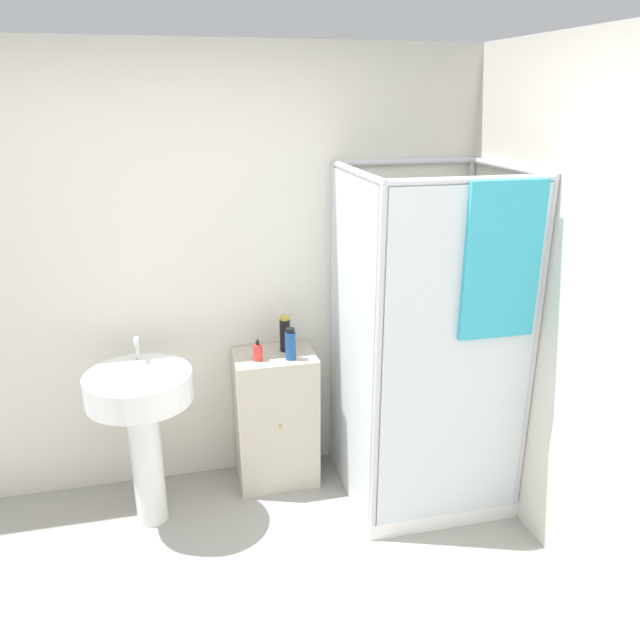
{
  "coord_description": "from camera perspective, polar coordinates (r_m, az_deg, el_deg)",
  "views": [
    {
      "loc": [
        -0.09,
        -1.77,
        2.23
      ],
      "look_at": [
        0.61,
        1.15,
        1.14
      ],
      "focal_mm": 35.0,
      "sensor_mm": 36.0,
      "label": 1
    }
  ],
  "objects": [
    {
      "name": "wall_back",
      "position": [
        3.6,
        -11.64,
        3.75
      ],
      "size": [
        6.4,
        0.06,
        2.5
      ],
      "primitive_type": "cube",
      "color": "silver",
      "rests_on": "ground_plane"
    },
    {
      "name": "shampoo_bottle_blue",
      "position": [
        3.49,
        -2.73,
        -2.23
      ],
      "size": [
        0.06,
        0.06,
        0.19
      ],
      "color": "#1E4C93",
      "rests_on": "vanity_cabinet"
    },
    {
      "name": "sink",
      "position": [
        3.41,
        -16.01,
        -7.99
      ],
      "size": [
        0.55,
        0.55,
        1.02
      ],
      "color": "white",
      "rests_on": "ground_plane"
    },
    {
      "name": "shower_enclosure",
      "position": [
        3.61,
        9.05,
        -8.37
      ],
      "size": [
        0.87,
        0.9,
        1.89
      ],
      "color": "white",
      "rests_on": "ground_plane"
    },
    {
      "name": "shampoo_bottle_tall_black",
      "position": [
        3.6,
        -3.23,
        -1.27
      ],
      "size": [
        0.06,
        0.06,
        0.21
      ],
      "color": "black",
      "rests_on": "vanity_cabinet"
    },
    {
      "name": "soap_dispenser",
      "position": [
        3.5,
        -5.72,
        -2.93
      ],
      "size": [
        0.05,
        0.06,
        0.13
      ],
      "color": "red",
      "rests_on": "vanity_cabinet"
    },
    {
      "name": "vanity_cabinet",
      "position": [
        3.77,
        -4.07,
        -8.95
      ],
      "size": [
        0.47,
        0.36,
        0.82
      ],
      "color": "beige",
      "rests_on": "ground_plane"
    }
  ]
}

